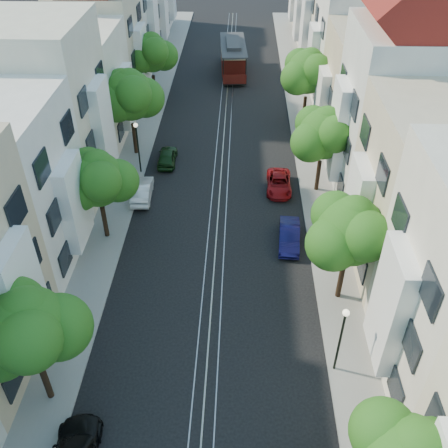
# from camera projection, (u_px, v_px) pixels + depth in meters

# --- Properties ---
(ground) EXTENTS (200.00, 200.00, 0.00)m
(ground) POSITION_uv_depth(u_px,v_px,m) (224.00, 138.00, 43.85)
(ground) COLOR black
(ground) RESTS_ON ground
(sidewalk_east) EXTENTS (2.50, 80.00, 0.12)m
(sidewalk_east) POSITION_uv_depth(u_px,v_px,m) (306.00, 139.00, 43.61)
(sidewalk_east) COLOR gray
(sidewalk_east) RESTS_ON ground
(sidewalk_west) EXTENTS (2.50, 80.00, 0.12)m
(sidewalk_west) POSITION_uv_depth(u_px,v_px,m) (142.00, 136.00, 44.01)
(sidewalk_west) COLOR gray
(sidewalk_west) RESTS_ON ground
(rail_left) EXTENTS (0.06, 80.00, 0.02)m
(rail_left) POSITION_uv_depth(u_px,v_px,m) (217.00, 138.00, 43.86)
(rail_left) COLOR gray
(rail_left) RESTS_ON ground
(rail_slot) EXTENTS (0.06, 80.00, 0.02)m
(rail_slot) POSITION_uv_depth(u_px,v_px,m) (224.00, 138.00, 43.84)
(rail_slot) COLOR gray
(rail_slot) RESTS_ON ground
(rail_right) EXTENTS (0.06, 80.00, 0.02)m
(rail_right) POSITION_uv_depth(u_px,v_px,m) (230.00, 138.00, 43.83)
(rail_right) COLOR gray
(rail_right) RESTS_ON ground
(lane_line) EXTENTS (0.08, 80.00, 0.01)m
(lane_line) POSITION_uv_depth(u_px,v_px,m) (224.00, 138.00, 43.85)
(lane_line) COLOR tan
(lane_line) RESTS_ON ground
(townhouses_east) EXTENTS (7.75, 72.00, 12.00)m
(townhouses_east) POSITION_uv_depth(u_px,v_px,m) (370.00, 84.00, 40.29)
(townhouses_east) COLOR beige
(townhouses_east) RESTS_ON ground
(townhouses_west) EXTENTS (7.75, 72.00, 11.76)m
(townhouses_west) POSITION_uv_depth(u_px,v_px,m) (80.00, 81.00, 41.00)
(townhouses_west) COLOR silver
(townhouses_west) RESTS_ON ground
(tree_e_b) EXTENTS (4.93, 4.08, 6.68)m
(tree_e_b) POSITION_uv_depth(u_px,v_px,m) (351.00, 233.00, 25.70)
(tree_e_b) COLOR black
(tree_e_b) RESTS_ON ground
(tree_e_c) EXTENTS (4.84, 3.99, 6.52)m
(tree_e_c) POSITION_uv_depth(u_px,v_px,m) (324.00, 135.00, 34.49)
(tree_e_c) COLOR black
(tree_e_c) RESTS_ON ground
(tree_e_d) EXTENTS (5.01, 4.16, 6.85)m
(tree_e_d) POSITION_uv_depth(u_px,v_px,m) (309.00, 73.00, 43.03)
(tree_e_d) COLOR black
(tree_e_d) RESTS_ON ground
(tree_w_a) EXTENTS (4.93, 4.08, 6.68)m
(tree_w_a) POSITION_uv_depth(u_px,v_px,m) (29.00, 331.00, 20.56)
(tree_w_a) COLOR black
(tree_w_a) RESTS_ON ground
(tree_w_b) EXTENTS (4.72, 3.87, 6.27)m
(tree_w_b) POSITION_uv_depth(u_px,v_px,m) (98.00, 181.00, 30.26)
(tree_w_b) COLOR black
(tree_w_b) RESTS_ON ground
(tree_w_c) EXTENTS (5.13, 4.28, 7.09)m
(tree_w_c) POSITION_uv_depth(u_px,v_px,m) (130.00, 96.00, 38.56)
(tree_w_c) COLOR black
(tree_w_c) RESTS_ON ground
(tree_w_d) EXTENTS (4.84, 3.99, 6.52)m
(tree_w_d) POSITION_uv_depth(u_px,v_px,m) (152.00, 54.00, 47.55)
(tree_w_d) COLOR black
(tree_w_d) RESTS_ON ground
(lamp_east) EXTENTS (0.32, 0.32, 4.16)m
(lamp_east) POSITION_uv_depth(u_px,v_px,m) (342.00, 332.00, 22.95)
(lamp_east) COLOR black
(lamp_east) RESTS_ON ground
(lamp_west) EXTENTS (0.32, 0.32, 4.16)m
(lamp_west) POSITION_uv_depth(u_px,v_px,m) (137.00, 141.00, 37.54)
(lamp_west) COLOR black
(lamp_west) RESTS_ON ground
(cable_car) EXTENTS (3.19, 8.69, 3.28)m
(cable_car) POSITION_uv_depth(u_px,v_px,m) (233.00, 56.00, 54.84)
(cable_car) COLOR black
(cable_car) RESTS_ON ground
(parked_car_e_mid) EXTENTS (1.54, 3.77, 1.22)m
(parked_car_e_mid) POSITION_uv_depth(u_px,v_px,m) (289.00, 236.00, 32.05)
(parked_car_e_mid) COLOR #0D0C3D
(parked_car_e_mid) RESTS_ON ground
(parked_car_e_far) EXTENTS (1.93, 3.95, 1.08)m
(parked_car_e_far) POSITION_uv_depth(u_px,v_px,m) (279.00, 183.00, 37.10)
(parked_car_e_far) COLOR maroon
(parked_car_e_far) RESTS_ON ground
(parked_car_w_mid) EXTENTS (1.49, 3.83, 1.24)m
(parked_car_w_mid) POSITION_uv_depth(u_px,v_px,m) (142.00, 190.00, 36.18)
(parked_car_w_mid) COLOR silver
(parked_car_w_mid) RESTS_ON ground
(parked_car_w_far) EXTENTS (1.47, 3.55, 1.20)m
(parked_car_w_far) POSITION_uv_depth(u_px,v_px,m) (167.00, 156.00, 40.12)
(parked_car_w_far) COLOR black
(parked_car_w_far) RESTS_ON ground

